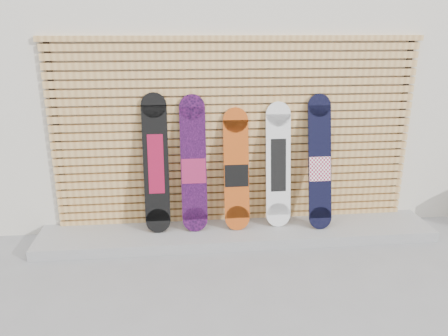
{
  "coord_description": "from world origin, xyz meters",
  "views": [
    {
      "loc": [
        -0.78,
        -3.95,
        2.38
      ],
      "look_at": [
        -0.31,
        0.75,
        0.85
      ],
      "focal_mm": 35.0,
      "sensor_mm": 36.0,
      "label": 1
    }
  ],
  "objects_px": {
    "snowboard_3": "(278,165)",
    "snowboard_0": "(156,164)",
    "snowboard_2": "(236,170)",
    "snowboard_4": "(320,163)",
    "snowboard_1": "(194,165)"
  },
  "relations": [
    {
      "from": "snowboard_1",
      "to": "snowboard_3",
      "type": "xyz_separation_m",
      "value": [
        0.99,
        0.02,
        -0.04
      ]
    },
    {
      "from": "snowboard_1",
      "to": "snowboard_0",
      "type": "bearing_deg",
      "value": 179.01
    },
    {
      "from": "snowboard_1",
      "to": "snowboard_4",
      "type": "height_order",
      "value": "snowboard_1"
    },
    {
      "from": "snowboard_0",
      "to": "snowboard_4",
      "type": "bearing_deg",
      "value": -1.55
    },
    {
      "from": "snowboard_4",
      "to": "snowboard_3",
      "type": "bearing_deg",
      "value": 172.51
    },
    {
      "from": "snowboard_0",
      "to": "snowboard_2",
      "type": "xyz_separation_m",
      "value": [
        0.91,
        -0.01,
        -0.1
      ]
    },
    {
      "from": "snowboard_1",
      "to": "snowboard_4",
      "type": "relative_size",
      "value": 1.01
    },
    {
      "from": "snowboard_1",
      "to": "snowboard_2",
      "type": "distance_m",
      "value": 0.5
    },
    {
      "from": "snowboard_0",
      "to": "snowboard_3",
      "type": "relative_size",
      "value": 1.09
    },
    {
      "from": "snowboard_0",
      "to": "snowboard_3",
      "type": "height_order",
      "value": "snowboard_0"
    },
    {
      "from": "snowboard_0",
      "to": "snowboard_2",
      "type": "bearing_deg",
      "value": -0.86
    },
    {
      "from": "snowboard_0",
      "to": "snowboard_3",
      "type": "distance_m",
      "value": 1.41
    },
    {
      "from": "snowboard_4",
      "to": "snowboard_0",
      "type": "bearing_deg",
      "value": 178.45
    },
    {
      "from": "snowboard_0",
      "to": "snowboard_2",
      "type": "distance_m",
      "value": 0.92
    },
    {
      "from": "snowboard_3",
      "to": "snowboard_0",
      "type": "bearing_deg",
      "value": -179.53
    }
  ]
}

